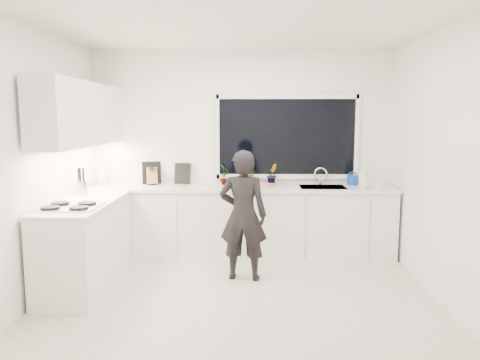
{
  "coord_description": "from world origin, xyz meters",
  "views": [
    {
      "loc": [
        0.11,
        -4.54,
        1.83
      ],
      "look_at": [
        0.0,
        0.4,
        1.15
      ],
      "focal_mm": 35.0,
      "sensor_mm": 36.0,
      "label": 1
    }
  ],
  "objects": [
    {
      "name": "sink",
      "position": [
        1.05,
        1.45,
        0.87
      ],
      "size": [
        0.58,
        0.42,
        0.14
      ],
      "primitive_type": "cube",
      "color": "silver",
      "rests_on": "countertop_back"
    },
    {
      "name": "upper_cabinets",
      "position": [
        -1.79,
        0.7,
        1.85
      ],
      "size": [
        0.34,
        2.1,
        0.7
      ],
      "primitive_type": "cube",
      "color": "white",
      "rests_on": "wall_left"
    },
    {
      "name": "wall_left",
      "position": [
        -2.01,
        0.0,
        1.35
      ],
      "size": [
        0.02,
        3.5,
        2.7
      ],
      "primitive_type": "cube",
      "color": "white",
      "rests_on": "ground"
    },
    {
      "name": "stovetop",
      "position": [
        -1.69,
        -0.0,
        0.94
      ],
      "size": [
        0.56,
        0.48,
        0.03
      ],
      "primitive_type": "cube",
      "color": "black",
      "rests_on": "countertop_left"
    },
    {
      "name": "watering_can",
      "position": [
        1.47,
        1.61,
        0.98
      ],
      "size": [
        0.15,
        0.15,
        0.13
      ],
      "primitive_type": "cylinder",
      "rotation": [
        0.0,
        0.0,
        -0.05
      ],
      "color": "#1331B3",
      "rests_on": "countertop_back"
    },
    {
      "name": "picture_frame_large",
      "position": [
        -0.8,
        1.69,
        1.06
      ],
      "size": [
        0.22,
        0.06,
        0.28
      ],
      "primitive_type": "cube",
      "rotation": [
        0.0,
        0.0,
        -0.17
      ],
      "color": "black",
      "rests_on": "countertop_back"
    },
    {
      "name": "picture_frame_small",
      "position": [
        -1.22,
        1.69,
        1.07
      ],
      "size": [
        0.24,
        0.09,
        0.3
      ],
      "primitive_type": "cube",
      "rotation": [
        0.0,
        0.0,
        0.3
      ],
      "color": "black",
      "rests_on": "countertop_back"
    },
    {
      "name": "person",
      "position": [
        0.04,
        0.56,
        0.73
      ],
      "size": [
        0.57,
        0.41,
        1.46
      ],
      "primitive_type": "imported",
      "rotation": [
        0.0,
        0.0,
        3.02
      ],
      "color": "black",
      "rests_on": "floor"
    },
    {
      "name": "wall_back",
      "position": [
        0.0,
        1.76,
        1.35
      ],
      "size": [
        4.0,
        0.02,
        2.7
      ],
      "primitive_type": "cube",
      "color": "white",
      "rests_on": "ground"
    },
    {
      "name": "faucet",
      "position": [
        1.05,
        1.65,
        1.03
      ],
      "size": [
        0.03,
        0.03,
        0.22
      ],
      "primitive_type": "cylinder",
      "color": "silver",
      "rests_on": "countertop_back"
    },
    {
      "name": "pizza_tray",
      "position": [
        0.19,
        1.42,
        0.94
      ],
      "size": [
        0.55,
        0.47,
        0.03
      ],
      "primitive_type": "cube",
      "rotation": [
        0.0,
        0.0,
        -0.32
      ],
      "color": "silver",
      "rests_on": "countertop_back"
    },
    {
      "name": "base_cabinets_back",
      "position": [
        0.0,
        1.45,
        0.44
      ],
      "size": [
        3.92,
        0.58,
        0.88
      ],
      "primitive_type": "cube",
      "color": "white",
      "rests_on": "floor"
    },
    {
      "name": "utensil_crock",
      "position": [
        -1.85,
        0.8,
        1.0
      ],
      "size": [
        0.17,
        0.17,
        0.16
      ],
      "primitive_type": "cylinder",
      "rotation": [
        0.0,
        0.0,
        0.36
      ],
      "color": "#AAAAAE",
      "rests_on": "countertop_left"
    },
    {
      "name": "paper_towel_roll",
      "position": [
        -1.84,
        1.55,
        1.05
      ],
      "size": [
        0.12,
        0.12,
        0.26
      ],
      "primitive_type": "cylinder",
      "rotation": [
        0.0,
        0.0,
        -0.12
      ],
      "color": "silver",
      "rests_on": "countertop_back"
    },
    {
      "name": "floor",
      "position": [
        0.0,
        0.0,
        -0.01
      ],
      "size": [
        4.0,
        3.5,
        0.02
      ],
      "primitive_type": "cube",
      "color": "beige",
      "rests_on": "ground"
    },
    {
      "name": "countertop_back",
      "position": [
        0.0,
        1.44,
        0.9
      ],
      "size": [
        3.94,
        0.62,
        0.04
      ],
      "primitive_type": "cube",
      "color": "silver",
      "rests_on": "base_cabinets_back"
    },
    {
      "name": "herb_plants",
      "position": [
        0.09,
        1.61,
        1.07
      ],
      "size": [
        0.77,
        0.35,
        0.29
      ],
      "color": "#26662D",
      "rests_on": "countertop_back"
    },
    {
      "name": "countertop_left",
      "position": [
        -1.67,
        0.35,
        0.9
      ],
      "size": [
        0.62,
        1.6,
        0.04
      ],
      "primitive_type": "cube",
      "color": "silver",
      "rests_on": "base_cabinets_left"
    },
    {
      "name": "window",
      "position": [
        0.6,
        1.73,
        1.55
      ],
      "size": [
        1.8,
        0.02,
        1.0
      ],
      "primitive_type": "cube",
      "color": "black",
      "rests_on": "wall_back"
    },
    {
      "name": "soap_bottles",
      "position": [
        1.58,
        1.3,
        1.07
      ],
      "size": [
        0.32,
        0.14,
        0.32
      ],
      "color": "#D8BF66",
      "rests_on": "countertop_back"
    },
    {
      "name": "pizza",
      "position": [
        0.19,
        1.42,
        0.95
      ],
      "size": [
        0.5,
        0.42,
        0.01
      ],
      "primitive_type": "cube",
      "rotation": [
        0.0,
        0.0,
        -0.32
      ],
      "color": "#B93818",
      "rests_on": "pizza_tray"
    },
    {
      "name": "wall_right",
      "position": [
        2.01,
        0.0,
        1.35
      ],
      "size": [
        0.02,
        3.5,
        2.7
      ],
      "primitive_type": "cube",
      "color": "white",
      "rests_on": "ground"
    },
    {
      "name": "base_cabinets_left",
      "position": [
        -1.67,
        0.35,
        0.44
      ],
      "size": [
        0.58,
        1.6,
        0.88
      ],
      "primitive_type": "cube",
      "color": "white",
      "rests_on": "floor"
    },
    {
      "name": "ceiling",
      "position": [
        0.0,
        0.0,
        2.71
      ],
      "size": [
        4.0,
        3.5,
        0.02
      ],
      "primitive_type": "cube",
      "color": "white",
      "rests_on": "wall_back"
    },
    {
      "name": "knife_block",
      "position": [
        -1.19,
        1.59,
        1.03
      ],
      "size": [
        0.15,
        0.13,
        0.22
      ],
      "primitive_type": "cube",
      "rotation": [
        0.0,
        0.0,
        0.31
      ],
      "color": "#8C6341",
      "rests_on": "countertop_back"
    }
  ]
}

